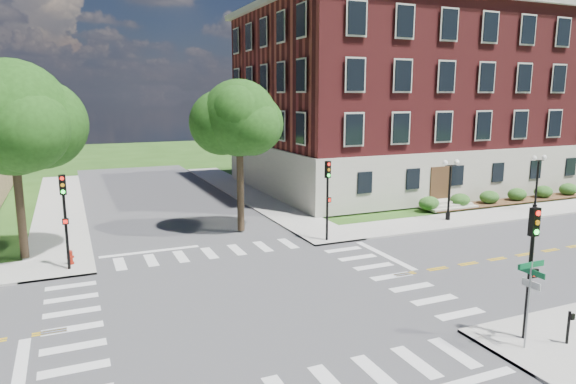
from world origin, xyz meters
name	(u,v)px	position (x,y,z in m)	size (l,w,h in m)	color
ground	(252,299)	(0.00, 0.00, 0.00)	(160.00, 160.00, 0.00)	#264914
road_ew	(252,299)	(0.00, 0.00, 0.01)	(90.00, 12.00, 0.01)	#3D3D3F
road_ns	(252,299)	(0.00, 0.00, 0.01)	(12.00, 90.00, 0.01)	#3D3D3F
sidewalk_ne	(367,203)	(15.38, 15.38, 0.06)	(34.00, 34.00, 0.12)	#9E9B93
crosswalk_east	(391,277)	(7.20, 0.00, 0.00)	(2.20, 10.20, 0.02)	silver
stop_bar_east	(384,255)	(8.80, 3.00, 0.00)	(0.40, 5.50, 0.00)	silver
main_building	(409,99)	(24.00, 21.99, 8.34)	(30.60, 22.40, 16.50)	#BDB7A7
shrub_row	(516,202)	(27.00, 10.80, 0.00)	(18.00, 2.00, 1.30)	#1C4316
tree_c	(11,118)	(-9.40, 10.03, 7.58)	(5.96, 5.96, 10.46)	#2E2317
tree_d	(239,119)	(3.07, 10.87, 7.29)	(4.78, 4.78, 9.60)	#2E2317
traffic_signal_se	(532,256)	(7.69, -7.52, 3.19)	(0.33, 0.36, 4.80)	black
traffic_signal_ne	(328,190)	(7.11, 6.62, 3.19)	(0.37, 0.43, 4.80)	black
traffic_signal_nw	(65,209)	(-7.23, 7.09, 3.19)	(0.33, 0.36, 4.80)	black
twin_lamp_west	(450,186)	(17.30, 7.83, 2.52)	(1.36, 0.36, 4.23)	black
twin_lamp_east	(537,180)	(25.21, 7.45, 2.52)	(1.36, 0.36, 4.23)	black
street_sign_pole	(530,288)	(7.13, -8.04, 2.31)	(1.10, 1.10, 3.10)	gray
push_button_post	(569,326)	(8.74, -8.42, 0.80)	(0.14, 0.21, 1.20)	black
fire_hydrant	(71,258)	(-7.15, 7.89, 0.46)	(0.35, 0.35, 0.75)	maroon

